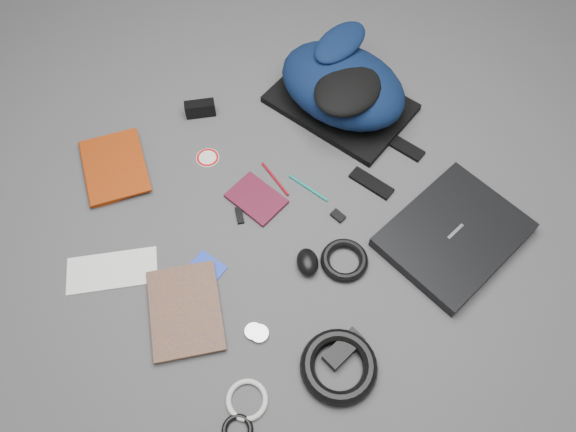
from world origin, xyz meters
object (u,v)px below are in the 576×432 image
backpack (343,85)px  dvd_case (256,199)px  compact_camera (200,109)px  laptop (454,235)px  comic_book (150,317)px  mouse (307,262)px  textbook_red (84,175)px  power_brick (343,349)px

backpack → dvd_case: backpack is taller
dvd_case → compact_camera: 0.39m
backpack → laptop: 0.59m
laptop → compact_camera: size_ratio=3.99×
laptop → compact_camera: (-0.44, 0.78, 0.01)m
comic_book → mouse: bearing=8.9°
backpack → textbook_red: size_ratio=1.90×
laptop → compact_camera: bearing=105.4°
mouse → power_brick: mouse is taller
compact_camera → power_brick: (-0.01, -0.91, -0.01)m
compact_camera → power_brick: compact_camera is taller
textbook_red → compact_camera: bearing=18.4°
backpack → comic_book: backpack is taller
textbook_red → backpack: bearing=1.4°
compact_camera → backpack: bearing=-4.9°
compact_camera → mouse: (0.03, -0.65, -0.01)m
comic_book → power_brick: size_ratio=2.29×
power_brick → dvd_case: bearing=73.7°
dvd_case → compact_camera: compact_camera is taller
comic_book → laptop: bearing=4.8°
textbook_red → power_brick: same height
backpack → laptop: (0.02, -0.58, -0.08)m
textbook_red → compact_camera: (0.42, 0.06, 0.01)m
comic_book → textbook_red: bearing=108.1°
comic_book → dvd_case: size_ratio=1.60×
compact_camera → textbook_red: bearing=-152.5°
comic_book → dvd_case: comic_book is taller
backpack → comic_book: (-0.84, -0.39, -0.09)m
textbook_red → laptop: bearing=-29.4°
compact_camera → mouse: bearing=-67.7°
compact_camera → comic_book: bearing=-105.8°
compact_camera → mouse: size_ratio=1.15×
dvd_case → power_brick: size_ratio=1.43×
laptop → compact_camera: compact_camera is taller
dvd_case → backpack: bearing=5.6°
comic_book → power_brick: power_brick is taller
comic_book → compact_camera: compact_camera is taller
mouse → power_brick: bearing=-78.4°
textbook_red → dvd_case: bearing=-27.2°
mouse → dvd_case: bearing=116.0°
dvd_case → compact_camera: bearing=71.5°
compact_camera → mouse: 0.65m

